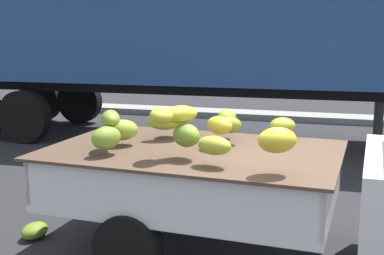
# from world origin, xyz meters

# --- Properties ---
(curb_strip) EXTENTS (80.00, 0.80, 0.16)m
(curb_strip) POSITION_xyz_m (0.00, 8.52, 0.08)
(curb_strip) COLOR gray
(curb_strip) RESTS_ON ground
(semi_trailer) EXTENTS (12.05, 2.82, 3.95)m
(semi_trailer) POSITION_xyz_m (-2.38, 5.51, 2.54)
(semi_trailer) COLOR navy
(semi_trailer) RESTS_ON ground
(fallen_banana_bunch_near_tailgate) EXTENTS (0.27, 0.36, 0.17)m
(fallen_banana_bunch_near_tailgate) POSITION_xyz_m (-2.90, -0.05, 0.09)
(fallen_banana_bunch_near_tailgate) COLOR olive
(fallen_banana_bunch_near_tailgate) RESTS_ON ground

